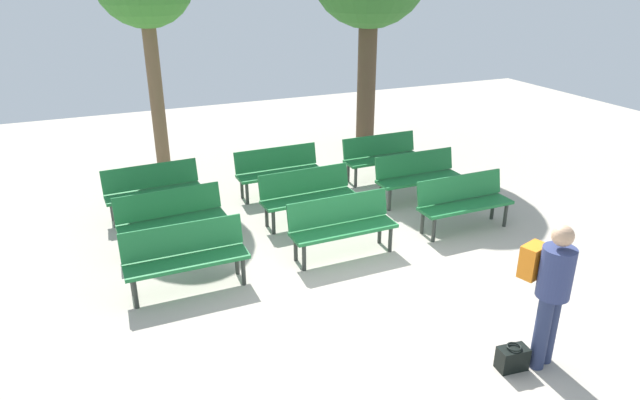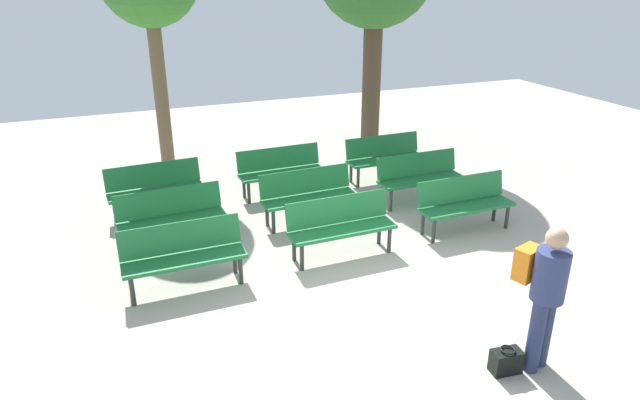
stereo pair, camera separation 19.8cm
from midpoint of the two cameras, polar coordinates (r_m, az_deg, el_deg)
name	(u,v)px [view 2 (the right image)]	position (r m, az deg, el deg)	size (l,w,h in m)	color
ground_plane	(391,308)	(7.28, 8.01, -10.85)	(24.00, 24.00, 0.00)	#B2A899
bench_r0_c0	(183,252)	(7.63, -12.98, -5.19)	(1.60, 0.49, 0.87)	#1E7238
bench_r0_c1	(340,223)	(8.25, 2.78, -2.38)	(1.61, 0.50, 0.87)	#1E7238
bench_r0_c2	(464,201)	(9.34, 15.02, -0.10)	(1.60, 0.49, 0.87)	#1E7238
bench_r1_c0	(171,214)	(8.81, -14.23, -1.42)	(1.62, 0.56, 0.87)	#1E7238
bench_r1_c1	(308,193)	(9.35, -0.62, 0.73)	(1.61, 0.53, 0.87)	#1E7238
bench_r1_c2	(420,175)	(10.34, 10.60, 2.53)	(1.60, 0.48, 0.87)	#1E7238
bench_r2_c0	(155,186)	(10.02, -15.84, 1.37)	(1.62, 0.56, 0.87)	#1E7238
bench_r2_c1	(281,168)	(10.52, -3.47, 3.24)	(1.61, 0.51, 0.87)	#1E7238
bench_r2_c2	(385,155)	(11.34, 7.08, 4.55)	(1.61, 0.50, 0.87)	#1E7238
visitor_with_backpack	(544,290)	(6.27, 22.64, -8.44)	(0.45, 0.59, 1.65)	navy
handbag	(506,361)	(6.51, 19.21, -15.16)	(0.34, 0.21, 0.29)	black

